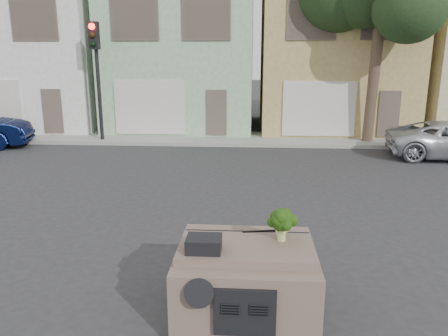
# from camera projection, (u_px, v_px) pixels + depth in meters

# --- Properties ---
(ground_plane) EXTENTS (120.00, 120.00, 0.00)m
(ground_plane) POSITION_uv_depth(u_px,v_px,m) (248.00, 232.00, 9.49)
(ground_plane) COLOR #303033
(ground_plane) RESTS_ON ground
(sidewalk) EXTENTS (40.00, 3.00, 0.15)m
(sidewalk) POSITION_uv_depth(u_px,v_px,m) (251.00, 139.00, 19.61)
(sidewalk) COLOR gray
(sidewalk) RESTS_ON ground
(townhouse_white) EXTENTS (7.20, 8.20, 7.55)m
(townhouse_white) POSITION_uv_depth(u_px,v_px,m) (46.00, 54.00, 23.24)
(townhouse_white) COLOR white
(townhouse_white) RESTS_ON ground
(townhouse_mint) EXTENTS (7.20, 8.20, 7.55)m
(townhouse_mint) POSITION_uv_depth(u_px,v_px,m) (185.00, 54.00, 22.76)
(townhouse_mint) COLOR #97BE95
(townhouse_mint) RESTS_ON ground
(townhouse_tan) EXTENTS (7.20, 8.20, 7.55)m
(townhouse_tan) POSITION_uv_depth(u_px,v_px,m) (331.00, 54.00, 22.29)
(townhouse_tan) COLOR tan
(townhouse_tan) RESTS_ON ground
(traffic_signal) EXTENTS (0.40, 0.40, 5.10)m
(traffic_signal) POSITION_uv_depth(u_px,v_px,m) (98.00, 84.00, 18.43)
(traffic_signal) COLOR black
(traffic_signal) RESTS_ON ground
(tree_near) EXTENTS (4.40, 4.00, 8.50)m
(tree_near) POSITION_uv_depth(u_px,v_px,m) (377.00, 42.00, 17.57)
(tree_near) COLOR #20381A
(tree_near) RESTS_ON ground
(car_dashboard) EXTENTS (2.00, 1.80, 1.12)m
(car_dashboard) POSITION_uv_depth(u_px,v_px,m) (246.00, 276.00, 6.45)
(car_dashboard) COLOR #6D5A4D
(car_dashboard) RESTS_ON ground
(instrument_hump) EXTENTS (0.48, 0.38, 0.20)m
(instrument_hump) POSITION_uv_depth(u_px,v_px,m) (204.00, 244.00, 5.98)
(instrument_hump) COLOR black
(instrument_hump) RESTS_ON car_dashboard
(wiper_arm) EXTENTS (0.69, 0.15, 0.02)m
(wiper_arm) POSITION_uv_depth(u_px,v_px,m) (265.00, 231.00, 6.65)
(wiper_arm) COLOR black
(wiper_arm) RESTS_ON car_dashboard
(broccoli) EXTENTS (0.54, 0.54, 0.50)m
(broccoli) POSITION_uv_depth(u_px,v_px,m) (282.00, 224.00, 6.28)
(broccoli) COLOR #1A360B
(broccoli) RESTS_ON car_dashboard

